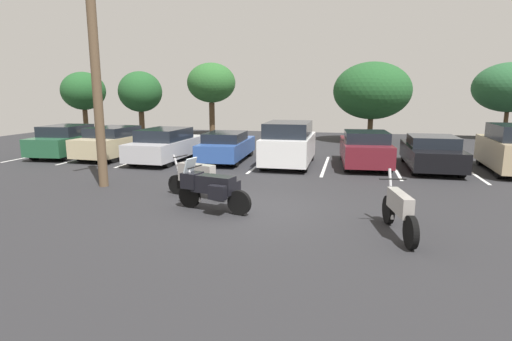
{
  "coord_description": "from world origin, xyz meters",
  "views": [
    {
      "loc": [
        2.58,
        -10.49,
        3.1
      ],
      "look_at": [
        -0.19,
        1.43,
        0.75
      ],
      "focal_mm": 28.47,
      "sensor_mm": 36.0,
      "label": 1
    }
  ],
  "objects": [
    {
      "name": "ground",
      "position": [
        0.0,
        0.0,
        -0.05
      ],
      "size": [
        44.0,
        44.0,
        0.1
      ],
      "primitive_type": "cube",
      "color": "#262628"
    },
    {
      "name": "motorcycle_touring",
      "position": [
        -0.95,
        -0.59,
        0.65
      ],
      "size": [
        2.17,
        1.05,
        1.38
      ],
      "color": "black",
      "rests_on": "ground"
    },
    {
      "name": "motorcycle_second",
      "position": [
        3.7,
        -1.41,
        0.56
      ],
      "size": [
        0.69,
        2.26,
        1.33
      ],
      "color": "black",
      "rests_on": "ground"
    },
    {
      "name": "motorcycle_third",
      "position": [
        -1.84,
        0.65,
        0.62
      ],
      "size": [
        2.14,
        0.9,
        1.23
      ],
      "color": "black",
      "rests_on": "ground"
    },
    {
      "name": "parking_stripes",
      "position": [
        -1.26,
        6.95,
        0.0
      ],
      "size": [
        23.01,
        4.98,
        0.01
      ],
      "color": "silver",
      "rests_on": "ground"
    },
    {
      "name": "car_green",
      "position": [
        -11.06,
        6.93,
        0.75
      ],
      "size": [
        2.19,
        4.43,
        1.53
      ],
      "color": "#235638",
      "rests_on": "ground"
    },
    {
      "name": "car_champagne",
      "position": [
        -8.47,
        7.17,
        0.74
      ],
      "size": [
        2.18,
        4.97,
        1.5
      ],
      "color": "#C1B289",
      "rests_on": "ground"
    },
    {
      "name": "car_silver",
      "position": [
        -5.62,
        6.63,
        0.74
      ],
      "size": [
        2.03,
        4.86,
        1.5
      ],
      "color": "#B7B7BC",
      "rests_on": "ground"
    },
    {
      "name": "car_blue",
      "position": [
        -2.91,
        7.23,
        0.68
      ],
      "size": [
        1.94,
        4.56,
        1.34
      ],
      "color": "#2D519E",
      "rests_on": "ground"
    },
    {
      "name": "car_white",
      "position": [
        0.03,
        6.71,
        0.94
      ],
      "size": [
        1.97,
        4.26,
        1.88
      ],
      "color": "white",
      "rests_on": "ground"
    },
    {
      "name": "car_maroon",
      "position": [
        3.22,
        7.22,
        0.75
      ],
      "size": [
        2.17,
        4.58,
        1.53
      ],
      "color": "maroon",
      "rests_on": "ground"
    },
    {
      "name": "car_black",
      "position": [
        5.87,
        7.24,
        0.68
      ],
      "size": [
        1.94,
        4.71,
        1.38
      ],
      "color": "black",
      "rests_on": "ground"
    },
    {
      "name": "utility_pole",
      "position": [
        -5.44,
        1.34,
        3.87
      ],
      "size": [
        0.65,
        1.75,
        7.5
      ],
      "color": "brown",
      "rests_on": "ground"
    },
    {
      "name": "tree_rear",
      "position": [
        3.81,
        16.16,
        3.21
      ],
      "size": [
        4.76,
        4.76,
        4.98
      ],
      "color": "#4C3823",
      "rests_on": "ground"
    },
    {
      "name": "tree_center",
      "position": [
        12.82,
        20.16,
        3.44
      ],
      "size": [
        4.63,
        4.63,
        5.08
      ],
      "color": "#4C3823",
      "rests_on": "ground"
    },
    {
      "name": "tree_far_left",
      "position": [
        -7.28,
        17.79,
        3.77
      ],
      "size": [
        3.46,
        3.46,
        5.2
      ],
      "color": "#4C3823",
      "rests_on": "ground"
    },
    {
      "name": "tree_left",
      "position": [
        -13.03,
        17.97,
        3.15
      ],
      "size": [
        3.25,
        3.25,
        4.69
      ],
      "color": "#4C3823",
      "rests_on": "ground"
    },
    {
      "name": "tree_center_right",
      "position": [
        -18.89,
        19.32,
        3.22
      ],
      "size": [
        3.52,
        3.52,
        4.78
      ],
      "color": "#4C3823",
      "rests_on": "ground"
    }
  ]
}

